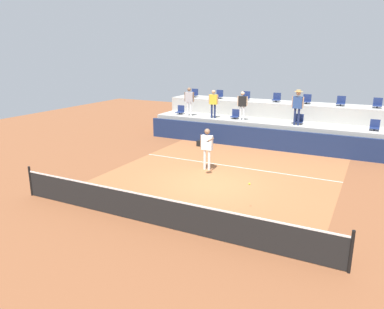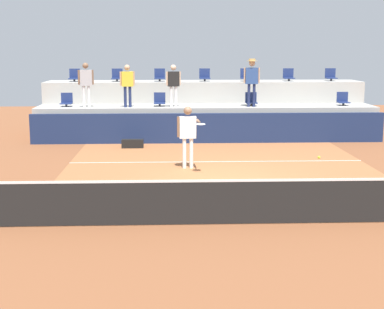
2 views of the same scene
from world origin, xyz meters
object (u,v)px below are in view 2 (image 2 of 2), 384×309
at_px(equipment_bag, 133,144).
at_px(stadium_chair_lower_far_right, 343,100).
at_px(stadium_chair_lower_left, 160,101).
at_px(stadium_chair_upper_right, 289,76).
at_px(stadium_chair_lower_far_left, 67,101).
at_px(stadium_chair_upper_mid_left, 160,76).
at_px(stadium_chair_upper_center, 205,76).
at_px(spectator_in_white, 127,82).
at_px(stadium_chair_upper_far_right, 331,76).
at_px(stadium_chair_upper_far_left, 75,76).
at_px(tennis_ball, 319,157).
at_px(stadium_chair_lower_right, 251,100).
at_px(stadium_chair_upper_mid_right, 246,76).
at_px(tennis_player, 188,130).
at_px(spectator_in_grey, 86,81).
at_px(spectator_with_hat, 252,77).
at_px(spectator_leaning_on_rail, 173,82).
at_px(stadium_chair_upper_left, 117,76).

bearing_deg(equipment_bag, stadium_chair_lower_far_right, 15.13).
relative_size(stadium_chair_lower_left, stadium_chair_upper_right, 1.00).
relative_size(stadium_chair_lower_far_left, stadium_chair_upper_mid_left, 1.00).
bearing_deg(stadium_chair_upper_right, stadium_chair_upper_center, 180.00).
bearing_deg(spectator_in_white, stadium_chair_upper_far_right, 14.71).
height_order(stadium_chair_upper_far_left, stadium_chair_upper_right, same).
height_order(stadium_chair_lower_far_left, tennis_ball, stadium_chair_lower_far_left).
bearing_deg(stadium_chair_lower_right, stadium_chair_upper_mid_right, 89.44).
height_order(stadium_chair_lower_left, stadium_chair_upper_far_left, stadium_chair_upper_far_left).
bearing_deg(tennis_player, spectator_in_grey, 123.97).
height_order(stadium_chair_upper_mid_left, tennis_player, stadium_chair_upper_mid_left).
xyz_separation_m(stadium_chair_upper_far_left, equipment_bag, (2.57, -3.98, -2.16)).
distance_m(stadium_chair_upper_mid_left, spectator_with_hat, 4.13).
distance_m(stadium_chair_lower_right, spectator_with_hat, 0.99).
distance_m(stadium_chair_upper_far_right, equipment_bag, 9.24).
bearing_deg(spectator_with_hat, spectator_leaning_on_rail, 180.00).
height_order(stadium_chair_upper_mid_left, stadium_chair_upper_center, same).
height_order(stadium_chair_upper_mid_right, spectator_in_grey, spectator_in_grey).
relative_size(stadium_chair_lower_right, stadium_chair_upper_left, 1.00).
bearing_deg(spectator_in_grey, stadium_chair_upper_center, 25.46).
height_order(stadium_chair_lower_left, spectator_leaning_on_rail, spectator_leaning_on_rail).
height_order(stadium_chair_upper_far_left, equipment_bag, stadium_chair_upper_far_left).
height_order(stadium_chair_upper_right, spectator_in_grey, spectator_in_grey).
bearing_deg(stadium_chair_lower_left, spectator_with_hat, -6.28).
xyz_separation_m(stadium_chair_lower_far_left, spectator_in_white, (2.36, -0.38, 0.73)).
relative_size(stadium_chair_lower_right, stadium_chair_lower_far_right, 1.00).
bearing_deg(stadium_chair_upper_mid_right, stadium_chair_lower_far_right, -26.72).
height_order(stadium_chair_upper_far_right, spectator_in_white, spectator_in_white).
height_order(stadium_chair_lower_left, tennis_player, tennis_player).
bearing_deg(stadium_chair_upper_far_left, spectator_with_hat, -17.34).
xyz_separation_m(stadium_chair_upper_far_right, equipment_bag, (-8.05, -3.98, -2.16)).
bearing_deg(stadium_chair_lower_far_right, stadium_chair_upper_far_left, 170.40).
distance_m(stadium_chair_upper_left, stadium_chair_upper_mid_right, 5.32).
relative_size(stadium_chair_lower_far_left, stadium_chair_lower_left, 1.00).
xyz_separation_m(stadium_chair_lower_far_right, spectator_in_white, (-8.33, -0.38, 0.73)).
bearing_deg(stadium_chair_lower_far_right, stadium_chair_upper_mid_right, 153.28).
bearing_deg(spectator_in_grey, stadium_chair_upper_left, 65.96).
distance_m(stadium_chair_upper_right, tennis_ball, 11.02).
height_order(stadium_chair_upper_mid_left, tennis_ball, stadium_chair_upper_mid_left).
xyz_separation_m(stadium_chair_lower_left, stadium_chair_upper_mid_right, (3.56, 1.80, 0.85)).
bearing_deg(stadium_chair_lower_right, tennis_player, -114.57).
distance_m(stadium_chair_lower_left, equipment_bag, 2.71).
distance_m(stadium_chair_upper_right, tennis_player, 8.87).
bearing_deg(stadium_chair_upper_mid_left, stadium_chair_upper_far_right, 0.00).
bearing_deg(equipment_bag, stadium_chair_upper_far_left, 122.88).
bearing_deg(stadium_chair_upper_left, spectator_in_grey, -114.04).
bearing_deg(stadium_chair_upper_mid_right, stadium_chair_upper_far_left, 180.00).
relative_size(stadium_chair_lower_right, stadium_chair_upper_mid_right, 1.00).
height_order(stadium_chair_lower_left, stadium_chair_upper_mid_right, stadium_chair_upper_mid_right).
relative_size(stadium_chair_upper_center, spectator_in_grey, 0.31).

